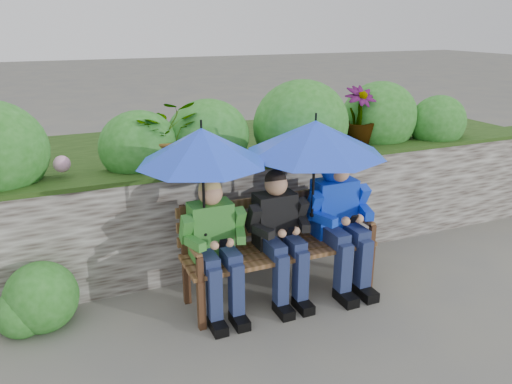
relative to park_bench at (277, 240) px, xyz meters
name	(u,v)px	position (x,y,z in m)	size (l,w,h in m)	color
ground	(261,300)	(-0.19, -0.08, -0.50)	(60.00, 60.00, 0.00)	#585858
garden_backdrop	(201,182)	(-0.20, 1.52, 0.09)	(8.00, 2.88, 1.78)	#453C35
park_bench	(277,240)	(0.00, 0.00, 0.00)	(1.65, 0.48, 0.87)	#432918
boy_left	(215,241)	(-0.58, -0.08, 0.12)	(0.51, 0.59, 1.12)	#217628
boy_middle	(280,230)	(-0.01, -0.08, 0.13)	(0.51, 0.59, 1.12)	black
boy_right	(339,211)	(0.56, -0.07, 0.20)	(0.56, 0.68, 1.19)	#2634DE
umbrella_left	(202,146)	(-0.65, -0.06, 0.90)	(0.99, 0.99, 0.92)	blue
umbrella_right	(315,138)	(0.29, -0.08, 0.88)	(1.16, 1.16, 0.89)	blue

